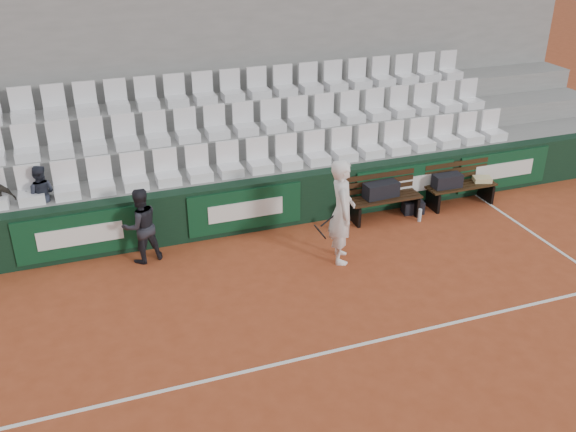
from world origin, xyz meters
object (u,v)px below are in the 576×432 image
at_px(water_bottle_far, 420,215).
at_px(ball_kid, 141,226).
at_px(sports_bag_right, 447,181).
at_px(sports_bag_ground, 413,207).
at_px(sports_bag_left, 381,190).
at_px(tennis_player, 342,211).
at_px(spectator_c, 36,171).
at_px(water_bottle_near, 335,224).
at_px(bench_left, 384,207).
at_px(bench_right, 460,195).

relative_size(water_bottle_far, ball_kid, 0.19).
height_order(sports_bag_right, sports_bag_ground, sports_bag_right).
distance_m(sports_bag_right, water_bottle_far, 1.03).
height_order(sports_bag_left, tennis_player, tennis_player).
bearing_deg(spectator_c, water_bottle_far, -179.13).
distance_m(water_bottle_near, spectator_c, 5.52).
relative_size(sports_bag_left, water_bottle_near, 3.00).
bearing_deg(sports_bag_left, ball_kid, -178.58).
bearing_deg(ball_kid, sports_bag_right, 166.36).
bearing_deg(sports_bag_ground, bench_left, 179.10).
relative_size(bench_right, spectator_c, 1.38).
height_order(sports_bag_right, water_bottle_near, sports_bag_right).
bearing_deg(tennis_player, sports_bag_left, 41.44).
bearing_deg(water_bottle_near, sports_bag_left, 10.35).
relative_size(bench_right, tennis_player, 0.79).
bearing_deg(ball_kid, tennis_player, 146.39).
bearing_deg(ball_kid, water_bottle_far, 162.14).
distance_m(water_bottle_far, spectator_c, 7.22).
bearing_deg(bench_left, bench_right, 0.50).
bearing_deg(sports_bag_left, water_bottle_near, -169.65).
bearing_deg(sports_bag_ground, spectator_c, 172.33).
xyz_separation_m(sports_bag_right, ball_kid, (-6.22, -0.09, 0.10)).
bearing_deg(tennis_player, spectator_c, 156.15).
xyz_separation_m(sports_bag_left, sports_bag_ground, (0.73, -0.06, -0.47)).
bearing_deg(spectator_c, bench_right, -174.80).
xyz_separation_m(bench_right, sports_bag_left, (-1.85, 0.03, 0.38)).
height_order(bench_left, sports_bag_left, sports_bag_left).
relative_size(sports_bag_left, tennis_player, 0.37).
bearing_deg(ball_kid, sports_bag_left, 166.97).
xyz_separation_m(bench_right, water_bottle_far, (-1.18, -0.40, -0.09)).
height_order(bench_left, sports_bag_ground, bench_left).
xyz_separation_m(sports_bag_ground, tennis_player, (-2.16, -1.20, 0.82)).
xyz_separation_m(bench_right, ball_kid, (-6.57, -0.08, 0.46)).
relative_size(sports_bag_left, water_bottle_far, 2.65).
relative_size(sports_bag_left, sports_bag_right, 1.17).
bearing_deg(bench_right, spectator_c, 173.55).
bearing_deg(sports_bag_left, tennis_player, -138.56).
bearing_deg(water_bottle_near, sports_bag_right, 3.67).
relative_size(bench_left, sports_bag_right, 2.51).
distance_m(bench_left, tennis_player, 2.05).
xyz_separation_m(sports_bag_right, water_bottle_near, (-2.56, -0.16, -0.47)).
bearing_deg(sports_bag_left, sports_bag_ground, -4.70).
relative_size(bench_left, tennis_player, 0.79).
height_order(tennis_player, spectator_c, spectator_c).
distance_m(sports_bag_right, sports_bag_ground, 0.90).
bearing_deg(ball_kid, bench_right, 166.28).
bearing_deg(spectator_c, bench_left, -176.72).
xyz_separation_m(ball_kid, spectator_c, (-1.56, 1.00, 0.85)).
bearing_deg(spectator_c, ball_kid, 158.96).
relative_size(sports_bag_right, ball_kid, 0.43).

